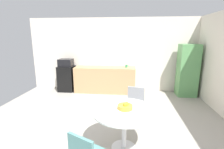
% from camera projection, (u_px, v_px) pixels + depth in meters
% --- Properties ---
extents(ground_plane, '(6.00, 6.00, 0.00)m').
position_uv_depth(ground_plane, '(97.00, 133.00, 3.40)').
color(ground_plane, '#9E998E').
extents(wall_back, '(6.00, 0.10, 2.60)m').
position_uv_depth(wall_back, '(112.00, 55.00, 6.02)').
color(wall_back, silver).
rests_on(wall_back, ground_plane).
extents(counter_block, '(2.12, 0.60, 0.90)m').
position_uv_depth(counter_block, '(105.00, 80.00, 5.89)').
color(counter_block, tan).
rests_on(counter_block, ground_plane).
extents(mini_fridge, '(0.54, 0.54, 0.91)m').
position_uv_depth(mini_fridge, '(67.00, 78.00, 6.03)').
color(mini_fridge, black).
rests_on(mini_fridge, ground_plane).
extents(microwave, '(0.48, 0.38, 0.26)m').
position_uv_depth(microwave, '(66.00, 63.00, 5.90)').
color(microwave, black).
rests_on(microwave, mini_fridge).
extents(locker_cabinet, '(0.60, 0.50, 1.72)m').
position_uv_depth(locker_cabinet, '(187.00, 71.00, 5.43)').
color(locker_cabinet, '#599959').
rests_on(locker_cabinet, ground_plane).
extents(round_table, '(1.11, 1.11, 0.75)m').
position_uv_depth(round_table, '(124.00, 117.00, 2.81)').
color(round_table, silver).
rests_on(round_table, ground_plane).
extents(chair_gray, '(0.50, 0.50, 0.83)m').
position_uv_depth(chair_gray, '(135.00, 101.00, 3.72)').
color(chair_gray, silver).
rests_on(chair_gray, ground_plane).
extents(fruit_bowl, '(0.26, 0.26, 0.11)m').
position_uv_depth(fruit_bowl, '(125.00, 106.00, 2.81)').
color(fruit_bowl, gold).
rests_on(fruit_bowl, round_table).
extents(mug_white, '(0.13, 0.08, 0.09)m').
position_uv_depth(mug_white, '(126.00, 66.00, 5.73)').
color(mug_white, '#338C59').
rests_on(mug_white, counter_block).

